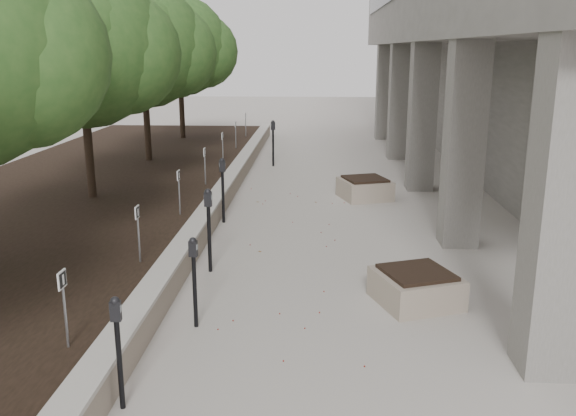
% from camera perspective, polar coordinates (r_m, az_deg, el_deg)
% --- Properties ---
extents(ground, '(90.00, 90.00, 0.00)m').
position_cam_1_polar(ground, '(7.10, -2.39, -17.95)').
color(ground, '#ACA69E').
rests_on(ground, ground).
extents(retaining_wall, '(0.39, 26.00, 0.50)m').
position_cam_1_polar(retaining_wall, '(15.57, -6.09, 1.26)').
color(retaining_wall, '#A19280').
rests_on(retaining_wall, ground).
extents(planting_bed, '(7.00, 26.00, 0.40)m').
position_cam_1_polar(planting_bed, '(16.55, -18.76, 1.18)').
color(planting_bed, black).
rests_on(planting_bed, ground).
extents(crabapple_tree_3, '(4.60, 4.00, 5.44)m').
position_cam_1_polar(crabapple_tree_3, '(14.98, -18.55, 11.18)').
color(crabapple_tree_3, '#2C5621').
rests_on(crabapple_tree_3, planting_bed).
extents(crabapple_tree_4, '(4.60, 4.00, 5.44)m').
position_cam_1_polar(crabapple_tree_4, '(19.72, -13.26, 12.19)').
color(crabapple_tree_4, '#2C5621').
rests_on(crabapple_tree_4, planting_bed).
extents(crabapple_tree_5, '(4.60, 4.00, 5.44)m').
position_cam_1_polar(crabapple_tree_5, '(24.57, -10.03, 12.76)').
color(crabapple_tree_5, '#2C5621').
rests_on(crabapple_tree_5, planting_bed).
extents(parking_sign_2, '(0.04, 0.22, 0.96)m').
position_cam_1_polar(parking_sign_2, '(7.68, -20.06, -8.87)').
color(parking_sign_2, black).
rests_on(parking_sign_2, planting_bed).
extents(parking_sign_3, '(0.04, 0.22, 0.96)m').
position_cam_1_polar(parking_sign_3, '(10.33, -13.74, -2.38)').
color(parking_sign_3, black).
rests_on(parking_sign_3, planting_bed).
extents(parking_sign_4, '(0.04, 0.22, 0.96)m').
position_cam_1_polar(parking_sign_4, '(13.14, -10.10, 1.43)').
color(parking_sign_4, black).
rests_on(parking_sign_4, planting_bed).
extents(parking_sign_5, '(0.04, 0.22, 0.96)m').
position_cam_1_polar(parking_sign_5, '(16.01, -7.74, 3.88)').
color(parking_sign_5, black).
rests_on(parking_sign_5, planting_bed).
extents(parking_sign_6, '(0.04, 0.22, 0.96)m').
position_cam_1_polar(parking_sign_6, '(18.92, -6.10, 5.58)').
color(parking_sign_6, black).
rests_on(parking_sign_6, planting_bed).
extents(parking_sign_7, '(0.04, 0.22, 0.96)m').
position_cam_1_polar(parking_sign_7, '(21.86, -4.89, 6.82)').
color(parking_sign_7, black).
rests_on(parking_sign_7, planting_bed).
extents(parking_sign_8, '(0.04, 0.22, 0.96)m').
position_cam_1_polar(parking_sign_8, '(24.81, -3.96, 7.76)').
color(parking_sign_8, black).
rests_on(parking_sign_8, planting_bed).
extents(parking_meter_1, '(0.14, 0.10, 1.31)m').
position_cam_1_polar(parking_meter_1, '(6.98, -15.47, -12.93)').
color(parking_meter_1, black).
rests_on(parking_meter_1, ground).
extents(parking_meter_2, '(0.14, 0.11, 1.33)m').
position_cam_1_polar(parking_meter_2, '(8.69, -8.70, -6.89)').
color(parking_meter_2, black).
rests_on(parking_meter_2, ground).
extents(parking_meter_3, '(0.15, 0.11, 1.50)m').
position_cam_1_polar(parking_meter_3, '(10.75, -7.36, -2.11)').
color(parking_meter_3, black).
rests_on(parking_meter_3, ground).
extents(parking_meter_4, '(0.17, 0.15, 1.49)m').
position_cam_1_polar(parking_meter_4, '(13.80, -6.08, 1.63)').
color(parking_meter_4, black).
rests_on(parking_meter_4, ground).
extents(parking_meter_5, '(0.18, 0.15, 1.54)m').
position_cam_1_polar(parking_meter_5, '(20.50, -1.40, 6.04)').
color(parking_meter_5, black).
rests_on(parking_meter_5, ground).
extents(planter_front, '(1.46, 1.46, 0.53)m').
position_cam_1_polar(planter_front, '(9.72, 11.84, -7.19)').
color(planter_front, '#A19280').
rests_on(planter_front, ground).
extents(planter_back, '(1.51, 1.51, 0.56)m').
position_cam_1_polar(planter_back, '(16.21, 7.16, 1.86)').
color(planter_back, '#A19280').
rests_on(planter_back, ground).
extents(berry_scatter, '(3.30, 14.10, 0.02)m').
position_cam_1_polar(berry_scatter, '(11.62, -0.64, -4.53)').
color(berry_scatter, maroon).
rests_on(berry_scatter, ground).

